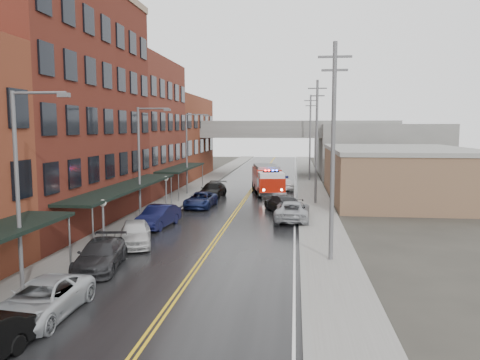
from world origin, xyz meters
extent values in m
cube|color=black|center=(0.00, 30.00, 0.01)|extent=(11.00, 160.00, 0.02)
cube|color=slate|center=(-7.30, 30.00, 0.07)|extent=(3.00, 160.00, 0.15)
cube|color=slate|center=(7.30, 30.00, 0.07)|extent=(3.00, 160.00, 0.15)
cube|color=gray|center=(-5.65, 30.00, 0.07)|extent=(0.30, 160.00, 0.15)
cube|color=gray|center=(5.65, 30.00, 0.07)|extent=(0.30, 160.00, 0.15)
cube|color=#522215|center=(-13.30, 23.00, 9.00)|extent=(9.00, 20.00, 18.00)
cube|color=#5E281C|center=(-13.30, 40.50, 7.50)|extent=(9.00, 15.00, 15.00)
cube|color=brown|center=(-13.30, 58.00, 6.00)|extent=(9.00, 20.00, 12.00)
cube|color=brown|center=(16.00, 40.00, 2.50)|extent=(14.00, 22.00, 5.00)
cube|color=slate|center=(18.00, 70.00, 4.00)|extent=(18.00, 30.00, 8.00)
cylinder|color=slate|center=(-6.35, 11.60, 1.50)|extent=(0.10, 0.10, 3.00)
cube|color=black|center=(-7.50, 23.00, 3.00)|extent=(2.60, 18.00, 0.18)
cylinder|color=slate|center=(-6.35, 14.40, 1.50)|extent=(0.10, 0.10, 3.00)
cylinder|color=slate|center=(-6.35, 31.60, 1.50)|extent=(0.10, 0.10, 3.00)
cube|color=black|center=(-7.50, 40.50, 3.00)|extent=(2.60, 13.00, 0.18)
cylinder|color=slate|center=(-6.35, 34.40, 1.50)|extent=(0.10, 0.10, 3.00)
cylinder|color=slate|center=(-6.35, 46.60, 1.50)|extent=(0.10, 0.10, 3.00)
cylinder|color=#59595B|center=(-6.40, 16.00, 1.40)|extent=(0.14, 0.14, 2.80)
sphere|color=silver|center=(-6.40, 16.00, 2.90)|extent=(0.44, 0.44, 0.44)
cylinder|color=#59595B|center=(-6.40, 30.00, 1.40)|extent=(0.14, 0.14, 2.80)
sphere|color=silver|center=(-6.40, 30.00, 2.90)|extent=(0.44, 0.44, 0.44)
cylinder|color=#59595B|center=(-6.80, 8.00, 4.50)|extent=(0.18, 0.18, 9.00)
cylinder|color=#59595B|center=(-5.60, 8.00, 8.90)|extent=(2.40, 0.12, 0.12)
cube|color=#59595B|center=(-4.50, 8.00, 8.80)|extent=(0.50, 0.22, 0.18)
cylinder|color=#59595B|center=(-6.80, 24.00, 4.50)|extent=(0.18, 0.18, 9.00)
cylinder|color=#59595B|center=(-5.60, 24.00, 8.90)|extent=(2.40, 0.12, 0.12)
cube|color=#59595B|center=(-4.50, 24.00, 8.80)|extent=(0.50, 0.22, 0.18)
cylinder|color=#59595B|center=(-6.80, 40.00, 4.50)|extent=(0.18, 0.18, 9.00)
cylinder|color=#59595B|center=(-5.60, 40.00, 8.90)|extent=(2.40, 0.12, 0.12)
cube|color=#59595B|center=(-4.50, 40.00, 8.80)|extent=(0.50, 0.22, 0.18)
cylinder|color=#59595B|center=(7.20, 15.00, 6.00)|extent=(0.24, 0.24, 12.00)
cube|color=#59595B|center=(7.20, 15.00, 11.20)|extent=(1.80, 0.12, 0.12)
cube|color=#59595B|center=(7.20, 15.00, 10.50)|extent=(1.40, 0.12, 0.12)
cylinder|color=#59595B|center=(7.20, 35.00, 6.00)|extent=(0.24, 0.24, 12.00)
cube|color=#59595B|center=(7.20, 35.00, 11.20)|extent=(1.80, 0.12, 0.12)
cube|color=#59595B|center=(7.20, 35.00, 10.50)|extent=(1.40, 0.12, 0.12)
cylinder|color=#59595B|center=(7.20, 55.00, 6.00)|extent=(0.24, 0.24, 12.00)
cube|color=#59595B|center=(7.20, 55.00, 11.20)|extent=(1.80, 0.12, 0.12)
cube|color=#59595B|center=(7.20, 55.00, 10.50)|extent=(1.40, 0.12, 0.12)
cube|color=slate|center=(0.00, 62.00, 6.75)|extent=(40.00, 10.00, 1.50)
cube|color=slate|center=(-11.00, 62.00, 3.00)|extent=(1.60, 8.00, 6.00)
cube|color=slate|center=(11.00, 62.00, 3.00)|extent=(1.60, 8.00, 6.00)
cube|color=#A01507|center=(1.87, 42.93, 1.70)|extent=(3.78, 6.42, 2.30)
cube|color=#A01507|center=(2.64, 38.72, 1.37)|extent=(3.21, 3.30, 1.64)
cube|color=silver|center=(2.64, 38.72, 2.47)|extent=(3.03, 3.05, 0.55)
cube|color=black|center=(2.60, 38.94, 1.70)|extent=(3.03, 2.22, 0.88)
cube|color=slate|center=(1.87, 42.93, 3.01)|extent=(3.43, 5.94, 0.33)
cube|color=black|center=(2.64, 38.72, 2.83)|extent=(1.78, 0.62, 0.15)
sphere|color=#FF0C0C|center=(2.04, 38.61, 2.92)|extent=(0.22, 0.22, 0.22)
sphere|color=#1933FF|center=(3.23, 38.83, 2.92)|extent=(0.22, 0.22, 0.22)
cylinder|color=black|center=(1.47, 38.40, 0.55)|extent=(1.15, 0.57, 1.10)
cylinder|color=black|center=(3.84, 38.83, 0.55)|extent=(1.15, 0.57, 1.10)
cylinder|color=black|center=(0.78, 42.17, 0.55)|extent=(1.15, 0.57, 1.10)
cylinder|color=black|center=(3.15, 42.60, 0.55)|extent=(1.15, 0.57, 1.10)
cylinder|color=black|center=(0.29, 44.87, 0.55)|extent=(1.15, 0.57, 1.10)
cylinder|color=black|center=(2.66, 45.30, 0.55)|extent=(1.15, 0.57, 1.10)
imported|color=#AAAEB2|center=(-4.63, 5.80, 0.73)|extent=(2.43, 5.25, 1.46)
imported|color=#232326|center=(-5.00, 12.27, 0.75)|extent=(2.90, 5.46, 1.51)
imported|color=silver|center=(-4.84, 17.17, 0.82)|extent=(3.29, 5.16, 1.64)
imported|color=black|center=(-5.00, 22.80, 0.82)|extent=(2.43, 5.19, 1.64)
imported|color=#121B43|center=(-3.60, 31.84, 0.72)|extent=(2.65, 5.28, 1.43)
imported|color=black|center=(-3.60, 38.20, 0.80)|extent=(2.68, 5.65, 1.59)
imported|color=#9EA1A6|center=(5.00, 26.47, 0.81)|extent=(2.88, 5.93, 1.63)
imported|color=#242426|center=(4.13, 30.30, 0.79)|extent=(3.89, 5.87, 1.58)
imported|color=white|center=(3.90, 45.27, 0.77)|extent=(2.73, 4.79, 1.53)
imported|color=black|center=(3.60, 47.80, 0.75)|extent=(1.65, 4.60, 1.51)
camera|label=1|loc=(5.16, -10.82, 7.42)|focal=35.00mm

